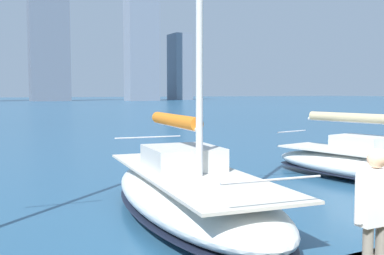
# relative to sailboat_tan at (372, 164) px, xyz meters

# --- Properties ---
(sailboat_tan) EXTENTS (3.58, 8.26, 9.81)m
(sailboat_tan) POSITION_rel_sailboat_tan_xyz_m (0.00, 0.00, 0.00)
(sailboat_tan) COLOR white
(sailboat_tan) RESTS_ON ground
(sailboat_orange) EXTENTS (3.80, 8.48, 10.70)m
(sailboat_orange) POSITION_rel_sailboat_tan_xyz_m (7.65, 1.08, 0.06)
(sailboat_orange) COLOR white
(sailboat_orange) RESTS_ON ground
(person_white_shirt) EXTENTS (0.65, 0.24, 1.77)m
(person_white_shirt) POSITION_rel_sailboat_tan_xyz_m (8.12, 6.87, 1.07)
(person_white_shirt) COLOR gray
(person_white_shirt) RESTS_ON dock_pier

